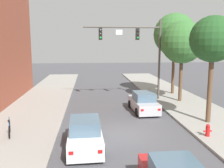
# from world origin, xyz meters

# --- Properties ---
(ground_plane) EXTENTS (120.00, 120.00, 0.00)m
(ground_plane) POSITION_xyz_m (0.00, 0.00, 0.00)
(ground_plane) COLOR #4C4C51
(sidewalk_left) EXTENTS (5.00, 60.00, 0.15)m
(sidewalk_left) POSITION_xyz_m (-6.50, 0.00, 0.07)
(sidewalk_left) COLOR #99968E
(sidewalk_left) RESTS_ON ground
(traffic_signal_mast) EXTENTS (7.27, 0.38, 7.50)m
(traffic_signal_mast) POSITION_xyz_m (2.52, 8.66, 5.37)
(traffic_signal_mast) COLOR #514C47
(traffic_signal_mast) RESTS_ON sidewalk_right
(car_lead_silver) EXTENTS (1.96, 4.30, 1.60)m
(car_lead_silver) POSITION_xyz_m (2.25, 4.85, 0.72)
(car_lead_silver) COLOR #B7B7BC
(car_lead_silver) RESTS_ON ground
(car_following_white) EXTENTS (1.93, 4.28, 1.60)m
(car_following_white) POSITION_xyz_m (-2.37, -1.86, 0.72)
(car_following_white) COLOR silver
(car_following_white) RESTS_ON ground
(bicycle_leaning) EXTENTS (0.55, 1.72, 0.98)m
(bicycle_leaning) POSITION_xyz_m (-6.74, -0.02, 0.54)
(bicycle_leaning) COLOR black
(bicycle_leaning) RESTS_ON sidewalk_left
(fire_hydrant) EXTENTS (0.48, 0.24, 0.72)m
(fire_hydrant) POSITION_xyz_m (4.63, -1.28, 0.51)
(fire_hydrant) COLOR red
(fire_hydrant) RESTS_ON sidewalk_right
(street_tree_nearest) EXTENTS (3.02, 3.02, 7.07)m
(street_tree_nearest) POSITION_xyz_m (5.93, 1.26, 5.66)
(street_tree_nearest) COLOR brown
(street_tree_nearest) RESTS_ON sidewalk_right
(street_tree_second) EXTENTS (3.85, 3.85, 7.36)m
(street_tree_second) POSITION_xyz_m (6.38, 7.66, 5.56)
(street_tree_second) COLOR brown
(street_tree_second) RESTS_ON sidewalk_right
(street_tree_third) EXTENTS (4.39, 4.39, 8.48)m
(street_tree_third) POSITION_xyz_m (6.93, 11.26, 6.42)
(street_tree_third) COLOR brown
(street_tree_third) RESTS_ON sidewalk_right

